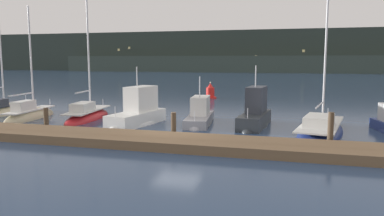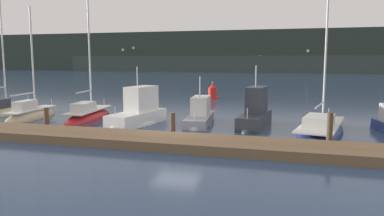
% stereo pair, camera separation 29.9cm
% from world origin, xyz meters
% --- Properties ---
extents(ground_plane, '(400.00, 400.00, 0.00)m').
position_xyz_m(ground_plane, '(0.00, 0.00, 0.00)').
color(ground_plane, navy).
extents(dock, '(38.59, 2.80, 0.45)m').
position_xyz_m(dock, '(0.00, -2.26, 0.23)').
color(dock, brown).
rests_on(dock, ground).
extents(mooring_pile_1, '(0.28, 0.28, 1.41)m').
position_xyz_m(mooring_pile_1, '(-7.92, -0.61, 0.71)').
color(mooring_pile_1, '#4C3D2D').
rests_on(mooring_pile_1, ground).
extents(mooring_pile_2, '(0.28, 0.28, 1.44)m').
position_xyz_m(mooring_pile_2, '(0.00, -0.61, 0.72)').
color(mooring_pile_2, '#4C3D2D').
rests_on(mooring_pile_2, ground).
extents(mooring_pile_3, '(0.28, 0.28, 1.74)m').
position_xyz_m(mooring_pile_3, '(7.92, -0.61, 0.87)').
color(mooring_pile_3, '#4C3D2D').
rests_on(mooring_pile_3, ground).
extents(sailboat_berth_2, '(1.81, 5.79, 8.76)m').
position_xyz_m(sailboat_berth_2, '(-12.01, 3.07, 0.13)').
color(sailboat_berth_2, beige).
rests_on(sailboat_berth_2, ground).
extents(sailboat_berth_3, '(2.50, 6.54, 9.47)m').
position_xyz_m(sailboat_berth_3, '(-8.05, 4.17, 0.14)').
color(sailboat_berth_3, red).
rests_on(sailboat_berth_3, ground).
extents(motorboat_berth_4, '(2.72, 5.63, 4.42)m').
position_xyz_m(motorboat_berth_4, '(-3.67, 3.05, 0.45)').
color(motorboat_berth_4, white).
rests_on(motorboat_berth_4, ground).
extents(motorboat_berth_5, '(2.20, 5.54, 3.66)m').
position_xyz_m(motorboat_berth_5, '(0.17, 4.45, 0.30)').
color(motorboat_berth_5, gray).
rests_on(motorboat_berth_5, ground).
extents(motorboat_berth_6, '(1.96, 5.39, 4.37)m').
position_xyz_m(motorboat_berth_6, '(3.81, 4.46, 0.51)').
color(motorboat_berth_6, '#2D3338').
rests_on(motorboat_berth_6, ground).
extents(sailboat_berth_7, '(3.73, 8.16, 12.29)m').
position_xyz_m(sailboat_berth_7, '(7.71, 2.85, 0.13)').
color(sailboat_berth_7, navy).
rests_on(sailboat_berth_7, ground).
extents(channel_buoy, '(1.35, 1.35, 1.81)m').
position_xyz_m(channel_buoy, '(-2.66, 20.51, 0.66)').
color(channel_buoy, red).
rests_on(channel_buoy, ground).
extents(hillside_backdrop, '(240.00, 23.00, 13.92)m').
position_xyz_m(hillside_backdrop, '(-0.02, 112.78, 6.42)').
color(hillside_backdrop, '#28332D').
rests_on(hillside_backdrop, ground).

